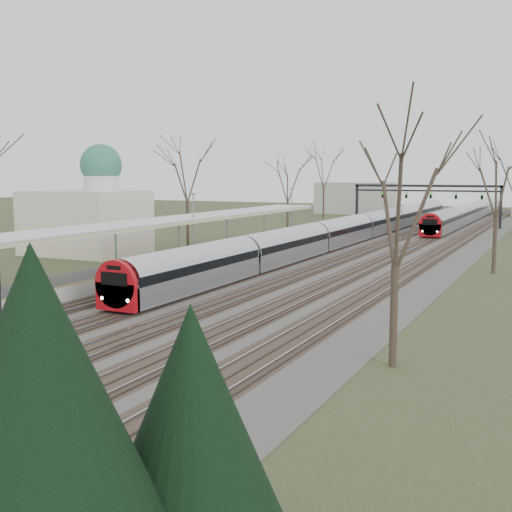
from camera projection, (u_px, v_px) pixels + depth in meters
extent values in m
cube|color=#474442|center=(364.00, 247.00, 66.41)|extent=(24.00, 160.00, 0.10)
cube|color=#4C3828|center=(310.00, 244.00, 69.01)|extent=(2.60, 160.00, 0.06)
cube|color=gray|center=(303.00, 243.00, 69.31)|extent=(0.07, 160.00, 0.12)
cube|color=gray|center=(316.00, 244.00, 68.69)|extent=(0.07, 160.00, 0.12)
cube|color=#4C3828|center=(341.00, 246.00, 67.49)|extent=(2.60, 160.00, 0.06)
cube|color=gray|center=(334.00, 245.00, 67.79)|extent=(0.07, 160.00, 0.12)
cube|color=gray|center=(347.00, 245.00, 67.17)|extent=(0.07, 160.00, 0.12)
cube|color=#4C3828|center=(373.00, 247.00, 65.97)|extent=(2.60, 160.00, 0.06)
cube|color=gray|center=(366.00, 246.00, 66.27)|extent=(0.07, 160.00, 0.12)
cube|color=gray|center=(380.00, 247.00, 65.65)|extent=(0.07, 160.00, 0.12)
cube|color=#4C3828|center=(407.00, 249.00, 64.45)|extent=(2.60, 160.00, 0.06)
cube|color=gray|center=(400.00, 248.00, 64.75)|extent=(0.07, 160.00, 0.12)
cube|color=gray|center=(414.00, 249.00, 64.13)|extent=(0.07, 160.00, 0.12)
cube|color=#4C3828|center=(443.00, 251.00, 62.93)|extent=(2.60, 160.00, 0.06)
cube|color=gray|center=(435.00, 250.00, 63.23)|extent=(0.07, 160.00, 0.12)
cube|color=gray|center=(450.00, 250.00, 62.61)|extent=(0.07, 160.00, 0.12)
cube|color=#9E9B93|center=(202.00, 257.00, 54.67)|extent=(3.50, 69.00, 1.00)
cylinder|color=slate|center=(28.00, 262.00, 37.03)|extent=(0.14, 0.14, 3.00)
cylinder|color=slate|center=(116.00, 248.00, 44.16)|extent=(0.14, 0.14, 3.00)
cylinder|color=slate|center=(179.00, 238.00, 51.30)|extent=(0.14, 0.14, 3.00)
cylinder|color=slate|center=(227.00, 230.00, 58.43)|extent=(0.14, 0.14, 3.00)
cylinder|color=slate|center=(264.00, 224.00, 65.57)|extent=(0.14, 0.14, 3.00)
cube|color=silver|center=(172.00, 219.00, 50.21)|extent=(4.10, 50.00, 0.12)
cube|color=beige|center=(172.00, 221.00, 50.23)|extent=(4.10, 50.00, 0.25)
cube|color=beige|center=(86.00, 223.00, 60.43)|extent=(10.00, 8.00, 6.00)
cylinder|color=silver|center=(101.00, 178.00, 59.03)|extent=(3.20, 3.20, 2.50)
sphere|color=#2A6952|center=(101.00, 165.00, 58.88)|extent=(3.80, 3.80, 3.80)
cube|color=black|center=(357.00, 205.00, 97.13)|extent=(0.35, 0.35, 6.00)
cube|color=black|center=(501.00, 208.00, 88.23)|extent=(0.35, 0.35, 6.00)
cube|color=black|center=(426.00, 186.00, 92.31)|extent=(21.00, 0.35, 0.35)
cube|color=black|center=(426.00, 191.00, 92.40)|extent=(21.00, 0.25, 0.25)
cube|color=black|center=(383.00, 195.00, 95.03)|extent=(0.32, 0.22, 0.85)
sphere|color=#0CFF19|center=(383.00, 193.00, 94.87)|extent=(0.16, 0.16, 0.16)
cube|color=black|center=(406.00, 195.00, 93.51)|extent=(0.32, 0.22, 0.85)
sphere|color=#0CFF19|center=(406.00, 194.00, 93.35)|extent=(0.16, 0.16, 0.16)
cube|color=black|center=(431.00, 196.00, 91.99)|extent=(0.32, 0.22, 0.85)
sphere|color=#0CFF19|center=(431.00, 194.00, 91.83)|extent=(0.16, 0.16, 0.16)
cube|color=black|center=(456.00, 196.00, 90.47)|extent=(0.32, 0.22, 0.85)
sphere|color=#0CFF19|center=(456.00, 194.00, 90.31)|extent=(0.16, 0.16, 0.16)
cube|color=black|center=(482.00, 196.00, 88.95)|extent=(0.32, 0.22, 0.85)
sphere|color=#0CFF19|center=(482.00, 195.00, 88.79)|extent=(0.16, 0.16, 0.16)
cone|color=black|center=(38.00, 430.00, 10.14)|extent=(5.20, 5.20, 6.00)
cone|color=black|center=(192.00, 430.00, 11.89)|extent=(4.00, 4.00, 4.80)
cylinder|color=#2D231C|center=(188.00, 223.00, 67.24)|extent=(0.30, 0.30, 4.95)
cylinder|color=#2D231C|center=(394.00, 317.00, 24.84)|extent=(0.30, 0.30, 4.05)
cylinder|color=#2D231C|center=(495.00, 245.00, 48.45)|extent=(0.30, 0.30, 4.50)
cube|color=#B6B9C1|center=(362.00, 230.00, 74.18)|extent=(2.55, 90.00, 1.60)
cylinder|color=#B6B9C1|center=(362.00, 225.00, 74.10)|extent=(2.60, 89.70, 2.60)
cube|color=black|center=(362.00, 224.00, 74.09)|extent=(2.62, 89.40, 0.55)
cube|color=#9E090F|center=(117.00, 297.00, 34.15)|extent=(2.55, 0.50, 1.50)
cylinder|color=#9E090F|center=(118.00, 284.00, 34.10)|extent=(2.60, 0.60, 2.60)
cube|color=black|center=(114.00, 279.00, 33.82)|extent=(1.70, 0.12, 0.70)
sphere|color=white|center=(102.00, 298.00, 34.35)|extent=(0.22, 0.22, 0.22)
sphere|color=white|center=(128.00, 301.00, 33.61)|extent=(0.22, 0.22, 0.22)
cube|color=black|center=(362.00, 238.00, 74.30)|extent=(1.80, 89.00, 0.35)
cube|color=#B6B9C1|center=(473.00, 213.00, 108.13)|extent=(2.55, 75.00, 1.60)
cylinder|color=#B6B9C1|center=(473.00, 209.00, 108.05)|extent=(2.60, 74.70, 2.60)
cube|color=black|center=(474.00, 208.00, 108.04)|extent=(2.62, 74.40, 0.55)
cube|color=#9E090F|center=(430.00, 230.00, 74.78)|extent=(2.55, 0.50, 1.50)
cylinder|color=#9E090F|center=(430.00, 224.00, 74.74)|extent=(2.60, 0.60, 2.60)
cube|color=black|center=(430.00, 222.00, 74.46)|extent=(1.70, 0.12, 0.70)
sphere|color=white|center=(422.00, 231.00, 74.99)|extent=(0.22, 0.22, 0.22)
sphere|color=white|center=(437.00, 232.00, 74.25)|extent=(0.22, 0.22, 0.22)
cube|color=black|center=(473.00, 218.00, 108.25)|extent=(1.80, 74.00, 0.35)
cylinder|color=black|center=(0.00, 318.00, 24.86)|extent=(0.16, 0.16, 4.00)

